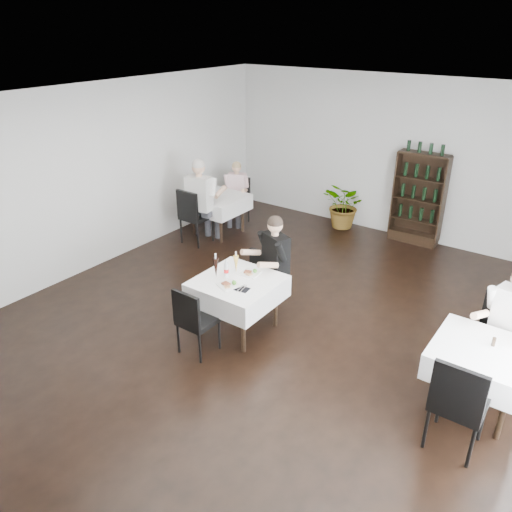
{
  "coord_description": "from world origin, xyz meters",
  "views": [
    {
      "loc": [
        3.25,
        -4.55,
        3.87
      ],
      "look_at": [
        -0.14,
        0.2,
        1.08
      ],
      "focal_mm": 35.0,
      "sensor_mm": 36.0,
      "label": 1
    }
  ],
  "objects_px": {
    "main_table": "(238,290)",
    "diner_main": "(270,258)",
    "potted_tree": "(345,206)",
    "wine_shelf": "(418,200)"
  },
  "relations": [
    {
      "from": "diner_main",
      "to": "main_table",
      "type": "bearing_deg",
      "value": -95.74
    },
    {
      "from": "main_table",
      "to": "diner_main",
      "type": "distance_m",
      "value": 0.71
    },
    {
      "from": "wine_shelf",
      "to": "potted_tree",
      "type": "distance_m",
      "value": 1.45
    },
    {
      "from": "main_table",
      "to": "diner_main",
      "type": "height_order",
      "value": "diner_main"
    },
    {
      "from": "wine_shelf",
      "to": "diner_main",
      "type": "height_order",
      "value": "wine_shelf"
    },
    {
      "from": "wine_shelf",
      "to": "main_table",
      "type": "xyz_separation_m",
      "value": [
        -0.9,
        -4.31,
        -0.23
      ]
    },
    {
      "from": "wine_shelf",
      "to": "potted_tree",
      "type": "bearing_deg",
      "value": -175.32
    },
    {
      "from": "potted_tree",
      "to": "diner_main",
      "type": "height_order",
      "value": "diner_main"
    },
    {
      "from": "potted_tree",
      "to": "wine_shelf",
      "type": "bearing_deg",
      "value": 4.68
    },
    {
      "from": "potted_tree",
      "to": "main_table",
      "type": "bearing_deg",
      "value": -83.27
    }
  ]
}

